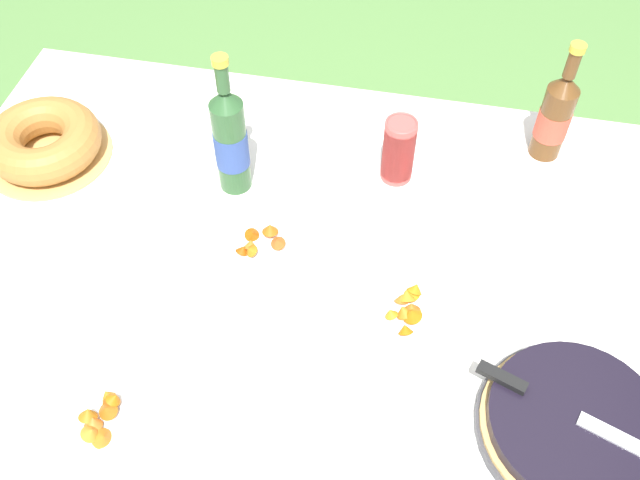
# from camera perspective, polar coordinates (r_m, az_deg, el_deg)

# --- Properties ---
(ground_plane) EXTENTS (16.00, 16.00, 0.00)m
(ground_plane) POSITION_cam_1_polar(r_m,az_deg,el_deg) (2.06, 1.43, -13.48)
(ground_plane) COLOR #568442
(garden_table) EXTENTS (1.86, 1.14, 0.67)m
(garden_table) POSITION_cam_1_polar(r_m,az_deg,el_deg) (1.52, 1.88, -3.50)
(garden_table) COLOR brown
(garden_table) RESTS_ON ground_plane
(tablecloth) EXTENTS (1.87, 1.15, 0.10)m
(tablecloth) POSITION_cam_1_polar(r_m,az_deg,el_deg) (1.49, 1.92, -2.59)
(tablecloth) COLOR white
(tablecloth) RESTS_ON garden_table
(berry_tart) EXTENTS (0.33, 0.33, 0.06)m
(berry_tart) POSITION_cam_1_polar(r_m,az_deg,el_deg) (1.34, 19.61, -13.84)
(berry_tart) COLOR #38383D
(berry_tart) RESTS_ON tablecloth
(serving_knife) EXTENTS (0.36, 0.15, 0.01)m
(serving_knife) POSITION_cam_1_polar(r_m,az_deg,el_deg) (1.31, 18.83, -12.66)
(serving_knife) COLOR silver
(serving_knife) RESTS_ON berry_tart
(bundt_cake) EXTENTS (0.29, 0.29, 0.09)m
(bundt_cake) POSITION_cam_1_polar(r_m,az_deg,el_deg) (1.78, -21.23, 7.36)
(bundt_cake) COLOR tan
(bundt_cake) RESTS_ON tablecloth
(cup_stack) EXTENTS (0.07, 0.07, 0.16)m
(cup_stack) POSITION_cam_1_polar(r_m,az_deg,el_deg) (1.60, 6.31, 7.14)
(cup_stack) COLOR #E04C47
(cup_stack) RESTS_ON tablecloth
(cider_bottle_green) EXTENTS (0.07, 0.07, 0.35)m
(cider_bottle_green) POSITION_cam_1_polar(r_m,az_deg,el_deg) (1.55, -7.17, 7.93)
(cider_bottle_green) COLOR #2D562D
(cider_bottle_green) RESTS_ON tablecloth
(cider_bottle_amber) EXTENTS (0.07, 0.07, 0.30)m
(cider_bottle_amber) POSITION_cam_1_polar(r_m,az_deg,el_deg) (1.71, 18.30, 9.43)
(cider_bottle_amber) COLOR brown
(cider_bottle_amber) RESTS_ON tablecloth
(snack_plate_left) EXTENTS (0.19, 0.19, 0.05)m
(snack_plate_left) POSITION_cam_1_polar(r_m,az_deg,el_deg) (1.35, -17.07, -13.35)
(snack_plate_left) COLOR white
(snack_plate_left) RESTS_ON tablecloth
(snack_plate_right) EXTENTS (0.20, 0.20, 0.04)m
(snack_plate_right) POSITION_cam_1_polar(r_m,az_deg,el_deg) (1.51, -4.99, -0.21)
(snack_plate_right) COLOR white
(snack_plate_right) RESTS_ON tablecloth
(snack_plate_far) EXTENTS (0.23, 0.23, 0.05)m
(snack_plate_far) POSITION_cam_1_polar(r_m,az_deg,el_deg) (1.41, 6.89, -5.90)
(snack_plate_far) COLOR white
(snack_plate_far) RESTS_ON tablecloth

